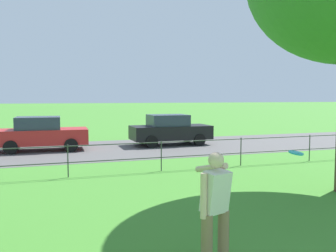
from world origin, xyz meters
TOP-DOWN VIEW (x-y plane):
  - street_strip at (0.00, 17.23)m, footprint 80.00×6.71m
  - park_fence at (0.00, 11.73)m, footprint 29.62×0.04m
  - person_thrower at (1.59, 4.97)m, footprint 0.49×0.86m
  - frisbee at (3.72, 5.99)m, footprint 0.37×0.37m
  - car_red_center at (-0.82, 17.81)m, footprint 4.06×1.92m
  - car_black_far_right at (5.35, 17.82)m, footprint 4.00×1.82m

SIDE VIEW (x-z plane):
  - street_strip at x=0.00m, z-range 0.00..0.01m
  - park_fence at x=0.00m, z-range 0.16..1.16m
  - car_red_center at x=-0.82m, z-range 0.01..1.55m
  - car_black_far_right at x=5.35m, z-range 0.01..1.55m
  - person_thrower at x=1.59m, z-range 0.06..1.74m
  - frisbee at x=3.72m, z-range 1.37..1.44m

